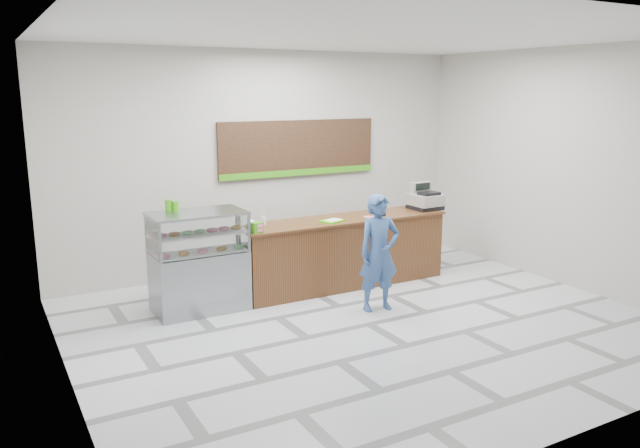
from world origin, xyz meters
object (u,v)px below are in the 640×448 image
serving_tray (332,221)px  cash_register (425,199)px  display_case (199,261)px  customer (379,253)px  sales_counter (343,252)px

serving_tray → cash_register: bearing=-15.3°
cash_register → display_case: bearing=176.8°
customer → cash_register: bearing=42.7°
sales_counter → cash_register: size_ratio=6.76×
sales_counter → display_case: 2.23m
display_case → serving_tray: bearing=-3.7°
sales_counter → display_case: bearing=-180.0°
display_case → customer: customer is taller
display_case → cash_register: cash_register is taller
serving_tray → customer: (0.13, -1.01, -0.26)m
cash_register → customer: 2.02m
sales_counter → customer: (-0.14, -1.14, 0.26)m
cash_register → sales_counter: bearing=176.4°
display_case → customer: bearing=-28.6°
customer → sales_counter: bearing=91.5°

